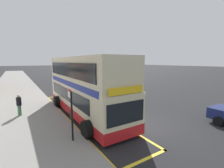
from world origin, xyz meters
TOP-DOWN VIEW (x-y plane):
  - ground_plane at (0.00, 32.00)m, footprint 260.00×260.00m
  - pavement_near at (-7.00, 32.00)m, footprint 6.00×76.00m
  - double_decker_bus at (-2.46, 4.19)m, footprint 3.25×10.84m
  - bus_bay_markings at (-2.60, 4.41)m, footprint 2.80×14.29m
  - bus_stop_sign at (-4.67, 0.36)m, footprint 0.09×0.51m
  - parked_car_silver_ahead at (4.64, 29.33)m, footprint 2.09×4.20m
  - pedestrian_waiting_near_sign at (-6.81, 5.96)m, footprint 0.34×0.34m

SIDE VIEW (x-z plane):
  - ground_plane at x=0.00m, z-range 0.00..0.00m
  - bus_bay_markings at x=-2.60m, z-range 0.00..0.01m
  - pavement_near at x=-7.00m, z-range 0.00..0.14m
  - parked_car_silver_ahead at x=4.64m, z-range -0.01..1.61m
  - pedestrian_waiting_near_sign at x=-6.81m, z-range 0.20..1.76m
  - bus_stop_sign at x=-4.67m, z-range 0.38..2.96m
  - double_decker_bus at x=-2.46m, z-range -0.14..4.26m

